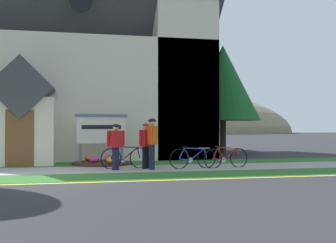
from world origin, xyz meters
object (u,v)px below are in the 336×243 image
bicycle_black (226,158)px  cyclist_in_blue_jersey (146,142)px  bicycle_orange (193,158)px  roadside_conifer (223,83)px  church_sign (101,131)px  cyclist_in_yellow_jersey (116,144)px  cyclist_in_orange_jersey (152,139)px  bicycle_green (125,157)px

bicycle_black → cyclist_in_blue_jersey: bearing=175.2°
bicycle_orange → roadside_conifer: roadside_conifer is taller
bicycle_black → roadside_conifer: size_ratio=0.29×
church_sign → bicycle_black: 5.08m
bicycle_black → cyclist_in_yellow_jersey: 3.98m
bicycle_black → cyclist_in_yellow_jersey: bearing=-179.8°
bicycle_orange → roadside_conifer: (3.81, 7.43, 3.50)m
church_sign → cyclist_in_orange_jersey: 3.11m
church_sign → bicycle_orange: bearing=-38.9°
cyclist_in_orange_jersey → cyclist_in_blue_jersey: size_ratio=1.10×
bicycle_green → roadside_conifer: size_ratio=0.30×
cyclist_in_yellow_jersey → roadside_conifer: 10.42m
church_sign → bicycle_orange: size_ratio=1.18×
church_sign → cyclist_in_blue_jersey: size_ratio=1.29×
cyclist_in_blue_jersey → church_sign: bearing=121.0°
cyclist_in_yellow_jersey → cyclist_in_orange_jersey: (1.24, -0.07, 0.14)m
cyclist_in_yellow_jersey → roadside_conifer: roadside_conifer is taller
church_sign → bicycle_green: church_sign is taller
bicycle_orange → cyclist_in_yellow_jersey: (-2.74, -0.11, 0.54)m
roadside_conifer → cyclist_in_blue_jersey: bearing=-126.9°
cyclist_in_orange_jersey → cyclist_in_blue_jersey: 0.38m
bicycle_orange → cyclist_in_yellow_jersey: cyclist_in_yellow_jersey is taller
church_sign → bicycle_green: 2.31m
bicycle_black → roadside_conifer: 8.70m
church_sign → cyclist_in_orange_jersey: size_ratio=1.17×
cyclist_in_orange_jersey → roadside_conifer: roadside_conifer is taller
bicycle_green → church_sign: bearing=110.2°
bicycle_green → cyclist_in_blue_jersey: bearing=-27.7°
bicycle_black → cyclist_in_orange_jersey: (-2.70, -0.09, 0.68)m
bicycle_black → cyclist_in_orange_jersey: 2.79m
roadside_conifer → church_sign: bearing=-144.3°
bicycle_orange → cyclist_in_orange_jersey: size_ratio=0.99×
cyclist_in_blue_jersey → cyclist_in_yellow_jersey: bearing=-166.8°
cyclist_in_yellow_jersey → bicycle_orange: bearing=2.3°
bicycle_orange → roadside_conifer: bearing=62.8°
cyclist_in_orange_jersey → bicycle_orange: bearing=7.0°
cyclist_in_orange_jersey → bicycle_green: bearing=141.2°
bicycle_green → cyclist_in_orange_jersey: cyclist_in_orange_jersey is taller
bicycle_black → cyclist_in_yellow_jersey: cyclist_in_yellow_jersey is taller
bicycle_black → church_sign: bearing=148.9°
bicycle_orange → cyclist_in_orange_jersey: cyclist_in_orange_jersey is taller
church_sign → bicycle_green: (0.73, -1.98, -0.93)m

